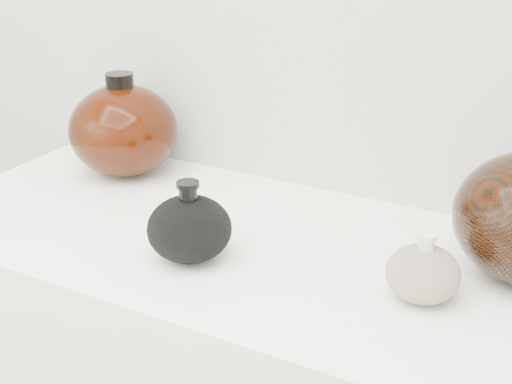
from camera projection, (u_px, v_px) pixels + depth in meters
The scene contains 3 objects.
black_gourd_vase at pixel (189, 228), 1.05m from camera, with size 0.16×0.16×0.12m.
cream_gourd_vase at pixel (423, 273), 0.95m from camera, with size 0.12×0.12×0.10m.
left_round_pot at pixel (123, 130), 1.36m from camera, with size 0.26×0.26×0.20m.
Camera 1 is at (0.46, 0.08, 1.41)m, focal length 50.00 mm.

